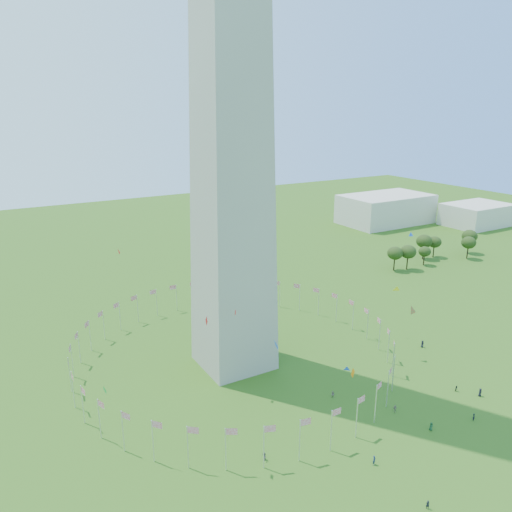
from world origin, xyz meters
The scene contains 8 objects.
ground centered at (0.00, 0.00, 0.00)m, with size 600.00×600.00×0.00m, color #284F12.
washington_monument centered at (0.00, 50.00, 84.50)m, with size 16.80×16.80×169.00m, color #A8A395, non-canonical shape.
flag_ring centered at (0.00, 50.00, 4.50)m, with size 80.24×80.24×9.00m.
gov_building_east_a centered at (150.00, 150.00, 8.00)m, with size 50.00×30.00×16.00m, color beige.
gov_building_east_b centered at (190.00, 120.00, 6.00)m, with size 35.00×25.00×12.00m, color beige.
crowd centered at (15.41, 3.46, 0.85)m, with size 91.05×56.54×2.01m.
kites_aloft centered at (17.71, 20.14, 19.06)m, with size 101.90×80.58×34.79m.
tree_line_east centered at (115.31, 85.36, 4.96)m, with size 53.68×15.98×10.66m.
Camera 1 is at (-53.70, -53.46, 64.42)m, focal length 35.00 mm.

